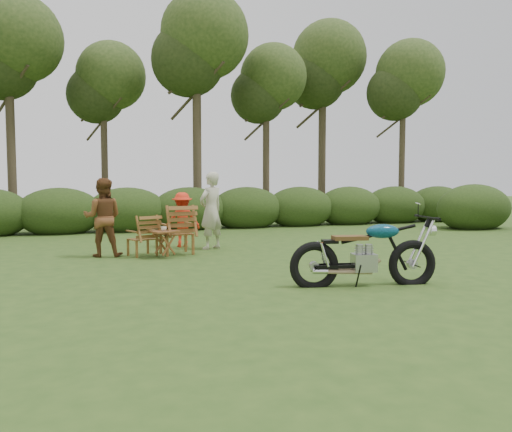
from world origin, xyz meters
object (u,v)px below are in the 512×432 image
object	(u,v)px
side_table	(165,244)
child	(183,247)
cup	(164,229)
adult_b	(104,256)
motorcycle	(363,285)
adult_a	(211,249)
lawn_chair_right	(177,254)
lawn_chair_left	(143,256)

from	to	relation	value
side_table	child	xyz separation A→B (m)	(0.68, 1.58, -0.28)
cup	adult_b	bearing A→B (deg)	151.89
motorcycle	adult_b	size ratio (longest dim) A/B	1.31
cup	adult_a	bearing A→B (deg)	37.98
side_table	adult_b	xyz separation A→B (m)	(-1.19, 0.61, -0.28)
side_table	child	size ratio (longest dim) A/B	0.43
adult_b	child	size ratio (longest dim) A/B	1.25
motorcycle	cup	size ratio (longest dim) A/B	18.67
child	lawn_chair_right	bearing A→B (deg)	74.78
lawn_chair_left	adult_a	world-z (taller)	adult_a
lawn_chair_right	child	bearing A→B (deg)	-114.38
side_table	adult_a	distance (m)	1.60
adult_a	adult_b	world-z (taller)	adult_a
cup	adult_a	distance (m)	1.71
side_table	adult_b	size ratio (longest dim) A/B	0.34
lawn_chair_right	adult_b	xyz separation A→B (m)	(-1.51, 0.18, 0.00)
lawn_chair_right	side_table	world-z (taller)	side_table
motorcycle	lawn_chair_right	size ratio (longest dim) A/B	2.04
side_table	adult_a	world-z (taller)	adult_a
lawn_chair_left	side_table	distance (m)	0.65
cup	adult_a	xyz separation A→B (m)	(1.26, 0.98, -0.60)
lawn_chair_right	adult_a	world-z (taller)	adult_a
adult_a	child	world-z (taller)	adult_a
adult_b	cup	bearing A→B (deg)	163.54
lawn_chair_right	lawn_chair_left	xyz separation A→B (m)	(-0.73, -0.01, 0.00)
adult_a	side_table	bearing A→B (deg)	8.01
side_table	adult_a	bearing A→B (deg)	38.05
lawn_chair_left	child	distance (m)	1.59
lawn_chair_right	lawn_chair_left	bearing A→B (deg)	-6.64
side_table	adult_b	world-z (taller)	adult_b
child	lawn_chair_left	bearing A→B (deg)	48.78
motorcycle	side_table	size ratio (longest dim) A/B	3.85
adult_b	child	xyz separation A→B (m)	(1.87, 0.97, 0.00)
lawn_chair_right	adult_b	world-z (taller)	adult_b
lawn_chair_left	adult_a	xyz separation A→B (m)	(1.64, 0.55, 0.00)
side_table	lawn_chair_right	bearing A→B (deg)	52.64
lawn_chair_right	child	xyz separation A→B (m)	(0.36, 1.15, 0.00)
cup	adult_a	world-z (taller)	adult_a
motorcycle	side_table	bearing A→B (deg)	134.67
lawn_chair_right	side_table	bearing A→B (deg)	45.44
adult_a	child	xyz separation A→B (m)	(-0.55, 0.61, 0.00)
cup	adult_b	size ratio (longest dim) A/B	0.07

